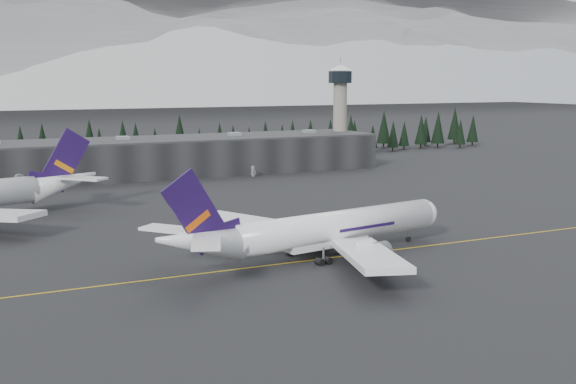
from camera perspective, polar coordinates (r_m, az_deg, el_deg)
name	(u,v)px	position (r m, az deg, el deg)	size (l,w,h in m)	color
ground	(335,254)	(135.67, 3.72, -4.93)	(1400.00, 1400.00, 0.00)	black
taxiline	(340,257)	(133.98, 4.14, -5.11)	(400.00, 0.40, 0.02)	gold
terminal	(153,157)	(249.48, -10.64, 2.73)	(160.00, 30.00, 12.60)	black
control_tower	(340,103)	(280.25, 4.14, 7.03)	(10.00, 10.00, 37.70)	gray
treeline	(127,145)	(285.06, -12.64, 3.66)	(360.00, 20.00, 15.00)	black
jet_main	(314,231)	(131.18, 2.10, -3.08)	(62.17, 56.96, 18.39)	white
gse_vehicle_a	(20,190)	(222.78, -20.44, 0.17)	(2.52, 5.47, 1.52)	silver
gse_vehicle_b	(254,175)	(242.78, -2.73, 1.37)	(1.52, 3.77, 1.28)	silver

